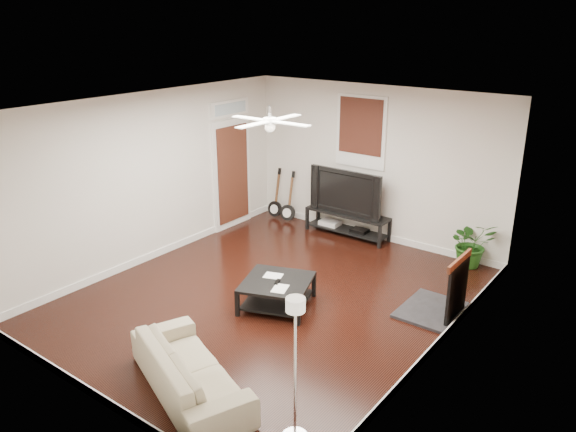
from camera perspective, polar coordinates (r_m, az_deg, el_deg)
room at (r=7.85m, az=-1.75°, el=0.93°), size 5.01×6.01×2.81m
brick_accent at (r=7.56m, az=18.11°, el=-0.80°), size 0.02×2.20×2.80m
fireplace at (r=8.01m, az=15.46°, el=-6.68°), size 0.80×1.10×0.92m
window_back at (r=10.26m, az=7.37°, el=8.44°), size 1.00×0.06×1.30m
door_left at (r=10.81m, az=-5.70°, el=5.28°), size 0.08×1.00×2.50m
tv_stand at (r=10.61m, az=6.01°, el=-0.80°), size 1.62×0.43×0.45m
tv at (r=10.42m, az=6.19°, el=2.56°), size 1.46×0.19×0.84m
coffee_table at (r=8.07m, az=-1.12°, el=-7.82°), size 1.19×1.19×0.39m
sofa at (r=6.45m, az=-9.92°, el=-15.07°), size 2.03×1.40×0.55m
floor_lamp at (r=5.48m, az=0.73°, el=-15.40°), size 0.33×0.33×1.55m
potted_plant at (r=9.69m, az=18.11°, el=-2.66°), size 0.95×0.93×0.80m
guitar_left at (r=11.41m, az=-1.35°, el=2.28°), size 0.33×0.25×1.02m
guitar_right at (r=11.18m, az=-0.03°, el=1.93°), size 0.35×0.28×1.02m
ceiling_fan at (r=7.55m, az=-1.85°, el=9.59°), size 1.24×1.24×0.32m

